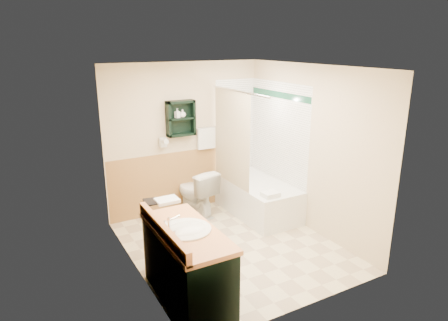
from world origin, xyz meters
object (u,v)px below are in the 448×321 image
(vanity_book, at_px, (143,195))
(soap_bottle_a, at_px, (177,116))
(wall_shelf, at_px, (181,118))
(hair_dryer, at_px, (163,142))
(toilet, at_px, (196,193))
(soap_bottle_b, at_px, (183,114))
(vanity, at_px, (187,265))
(bathtub, at_px, (258,198))

(vanity_book, relative_size, soap_bottle_a, 1.61)
(wall_shelf, bearing_deg, hair_dryer, 175.24)
(wall_shelf, relative_size, toilet, 0.72)
(vanity_book, xyz_separation_m, soap_bottle_b, (1.09, 1.29, 0.67))
(vanity_book, bearing_deg, vanity, -69.56)
(wall_shelf, xyz_separation_m, vanity_book, (-1.06, -1.30, -0.61))
(wall_shelf, distance_m, soap_bottle_b, 0.07)
(vanity_book, bearing_deg, wall_shelf, 60.67)
(hair_dryer, height_order, bathtub, hair_dryer)
(vanity, xyz_separation_m, soap_bottle_a, (0.84, 2.18, 1.19))
(wall_shelf, height_order, vanity_book, wall_shelf)
(toilet, xyz_separation_m, vanity_book, (-1.18, -1.07, 0.56))
(wall_shelf, bearing_deg, soap_bottle_b, -9.79)
(wall_shelf, xyz_separation_m, toilet, (0.12, -0.23, -1.17))
(vanity_book, height_order, soap_bottle_a, soap_bottle_a)
(toilet, height_order, soap_bottle_a, soap_bottle_a)
(soap_bottle_b, bearing_deg, bathtub, -33.36)
(soap_bottle_a, bearing_deg, toilet, -50.83)
(toilet, bearing_deg, vanity, 50.99)
(vanity, distance_m, soap_bottle_b, 2.65)
(soap_bottle_a, bearing_deg, bathtub, -31.19)
(vanity, height_order, vanity_book, vanity_book)
(vanity_book, xyz_separation_m, soap_bottle_a, (1.00, 1.29, 0.66))
(hair_dryer, xyz_separation_m, soap_bottle_a, (0.24, -0.03, 0.40))
(vanity, bearing_deg, soap_bottle_a, 69.00)
(hair_dryer, distance_m, vanity_book, 1.55)
(bathtub, bearing_deg, hair_dryer, 152.63)
(vanity_book, relative_size, soap_bottle_b, 1.92)
(soap_bottle_a, bearing_deg, vanity_book, -127.77)
(hair_dryer, relative_size, bathtub, 0.16)
(vanity_book, distance_m, soap_bottle_a, 1.76)
(soap_bottle_b, bearing_deg, hair_dryer, 174.79)
(vanity_book, bearing_deg, hair_dryer, 70.03)
(hair_dryer, height_order, toilet, hair_dryer)
(toilet, relative_size, soap_bottle_a, 5.28)
(bathtub, relative_size, soap_bottle_b, 12.32)
(vanity, distance_m, bathtub, 2.46)
(hair_dryer, distance_m, bathtub, 1.76)
(wall_shelf, height_order, soap_bottle_a, wall_shelf)
(hair_dryer, xyz_separation_m, vanity_book, (-0.76, -1.32, -0.26))
(toilet, distance_m, vanity_book, 1.69)
(wall_shelf, bearing_deg, vanity, -112.27)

